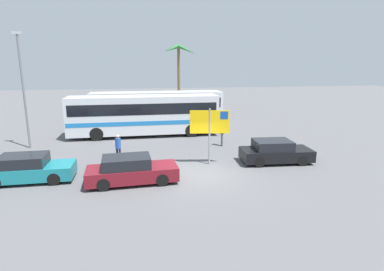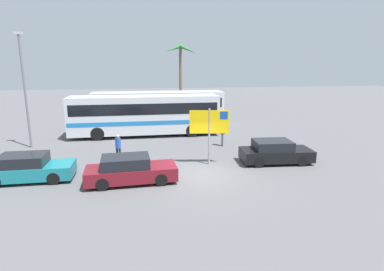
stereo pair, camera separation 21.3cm
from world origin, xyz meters
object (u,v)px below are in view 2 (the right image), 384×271
Objects in this scene: pedestrian_crossing_lot at (223,131)px; car_black at (275,152)px; bus_front_coach at (145,113)px; bus_rear_coach at (158,107)px; car_maroon at (130,170)px; car_teal at (28,168)px; pedestrian_near_sign at (118,145)px; ferry_sign at (210,124)px.

car_black is at bearing -51.24° from pedestrian_crossing_lot.
bus_rear_coach is (1.26, 3.32, 0.00)m from bus_front_coach.
bus_front_coach is at bearing 81.59° from car_maroon.
bus_front_coach is 2.80× the size of car_teal.
bus_rear_coach reaches higher than pedestrian_near_sign.
car_teal is at bearing 164.44° from car_maroon.
bus_rear_coach is 6.48× the size of pedestrian_crossing_lot.
ferry_sign is at bearing -81.32° from pedestrian_near_sign.
car_maroon is (-8.19, -1.80, 0.00)m from car_black.
bus_rear_coach is 14.42m from car_teal.
ferry_sign reaches higher than pedestrian_near_sign.
bus_rear_coach reaches higher than car_maroon.
bus_front_coach is 11.16m from car_black.
bus_front_coach reaches higher than pedestrian_near_sign.
bus_front_coach is 6.48× the size of pedestrian_crossing_lot.
pedestrian_near_sign is at bearing -104.97° from bus_front_coach.
bus_rear_coach is at bearing 77.70° from car_maroon.
bus_front_coach is at bearing 10.40° from pedestrian_near_sign.
pedestrian_crossing_lot is at bearing 119.81° from car_black.
pedestrian_crossing_lot is at bearing 23.86° from car_teal.
car_teal is at bearing -143.15° from pedestrian_crossing_lot.
car_maroon is 2.75× the size of pedestrian_near_sign.
bus_rear_coach is at bearing 69.24° from bus_front_coach.
car_black is 0.95× the size of car_maroon.
car_black is (7.20, -8.44, -1.15)m from bus_front_coach.
bus_rear_coach is at bearing 120.99° from car_black.
bus_front_coach is 6.75m from pedestrian_crossing_lot.
car_black is 4.67m from pedestrian_crossing_lot.
bus_front_coach is 10.35m from car_maroon.
bus_rear_coach is at bearing 130.57° from pedestrian_crossing_lot.
bus_front_coach is 3.62× the size of ferry_sign.
bus_front_coach is 7.30× the size of pedestrian_near_sign.
ferry_sign reaches higher than pedestrian_crossing_lot.
bus_front_coach is at bearing 134.66° from car_black.
pedestrian_crossing_lot reaches higher than car_black.
pedestrian_crossing_lot reaches higher than car_maroon.
car_black is 8.39m from car_maroon.
pedestrian_crossing_lot is at bearing -39.33° from bus_front_coach.
pedestrian_near_sign is at bearing 172.12° from car_black.
pedestrian_crossing_lot is 7.30m from pedestrian_near_sign.
car_black is at bearing -63.21° from bus_rear_coach.
car_maroon is at bearing -145.33° from ferry_sign.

